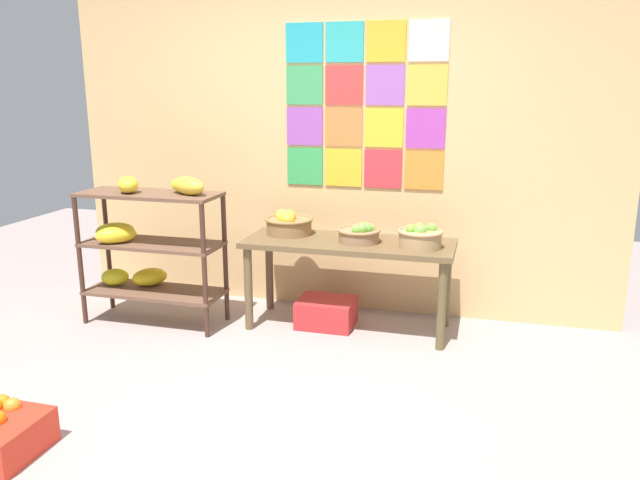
{
  "coord_description": "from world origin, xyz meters",
  "views": [
    {
      "loc": [
        1.16,
        -2.84,
        1.74
      ],
      "look_at": [
        0.15,
        0.82,
        0.8
      ],
      "focal_mm": 34.82,
      "sensor_mm": 36.0,
      "label": 1
    }
  ],
  "objects_px": {
    "fruit_basket_right": "(360,233)",
    "fruit_basket_back_left": "(288,223)",
    "fruit_basket_centre": "(420,237)",
    "produce_crate_under_table": "(326,312)",
    "display_table": "(349,253)",
    "banana_shelf_unit": "(147,238)"
  },
  "relations": [
    {
      "from": "banana_shelf_unit",
      "to": "display_table",
      "type": "height_order",
      "value": "banana_shelf_unit"
    },
    {
      "from": "fruit_basket_centre",
      "to": "fruit_basket_right",
      "type": "relative_size",
      "value": 1.01
    },
    {
      "from": "banana_shelf_unit",
      "to": "fruit_basket_centre",
      "type": "distance_m",
      "value": 2.0
    },
    {
      "from": "display_table",
      "to": "fruit_basket_centre",
      "type": "xyz_separation_m",
      "value": [
        0.51,
        -0.05,
        0.16
      ]
    },
    {
      "from": "banana_shelf_unit",
      "to": "fruit_basket_back_left",
      "type": "distance_m",
      "value": 1.05
    },
    {
      "from": "banana_shelf_unit",
      "to": "fruit_basket_centre",
      "type": "xyz_separation_m",
      "value": [
        1.98,
        0.21,
        0.09
      ]
    },
    {
      "from": "fruit_basket_centre",
      "to": "produce_crate_under_table",
      "type": "bearing_deg",
      "value": 176.3
    },
    {
      "from": "banana_shelf_unit",
      "to": "fruit_basket_centre",
      "type": "height_order",
      "value": "banana_shelf_unit"
    },
    {
      "from": "fruit_basket_right",
      "to": "produce_crate_under_table",
      "type": "relative_size",
      "value": 0.75
    },
    {
      "from": "produce_crate_under_table",
      "to": "fruit_basket_right",
      "type": "bearing_deg",
      "value": -1.35
    },
    {
      "from": "banana_shelf_unit",
      "to": "produce_crate_under_table",
      "type": "bearing_deg",
      "value": 11.01
    },
    {
      "from": "fruit_basket_right",
      "to": "fruit_basket_back_left",
      "type": "relative_size",
      "value": 0.86
    },
    {
      "from": "fruit_basket_right",
      "to": "produce_crate_under_table",
      "type": "distance_m",
      "value": 0.67
    },
    {
      "from": "fruit_basket_back_left",
      "to": "produce_crate_under_table",
      "type": "bearing_deg",
      "value": -17.41
    },
    {
      "from": "display_table",
      "to": "fruit_basket_back_left",
      "type": "xyz_separation_m",
      "value": [
        -0.49,
        0.09,
        0.17
      ]
    },
    {
      "from": "banana_shelf_unit",
      "to": "fruit_basket_right",
      "type": "distance_m",
      "value": 1.58
    },
    {
      "from": "banana_shelf_unit",
      "to": "produce_crate_under_table",
      "type": "xyz_separation_m",
      "value": [
        1.31,
        0.25,
        -0.55
      ]
    },
    {
      "from": "produce_crate_under_table",
      "to": "banana_shelf_unit",
      "type": "bearing_deg",
      "value": -168.99
    },
    {
      "from": "banana_shelf_unit",
      "to": "produce_crate_under_table",
      "type": "relative_size",
      "value": 2.71
    },
    {
      "from": "display_table",
      "to": "fruit_basket_right",
      "type": "xyz_separation_m",
      "value": [
        0.08,
        -0.01,
        0.15
      ]
    },
    {
      "from": "fruit_basket_back_left",
      "to": "fruit_basket_centre",
      "type": "bearing_deg",
      "value": -8.26
    },
    {
      "from": "fruit_basket_centre",
      "to": "produce_crate_under_table",
      "type": "distance_m",
      "value": 0.93
    }
  ]
}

